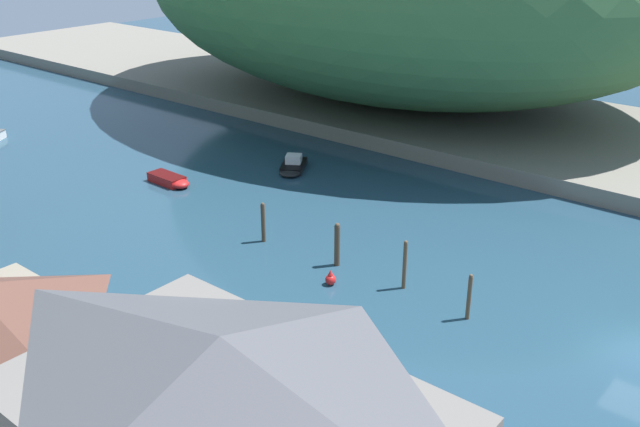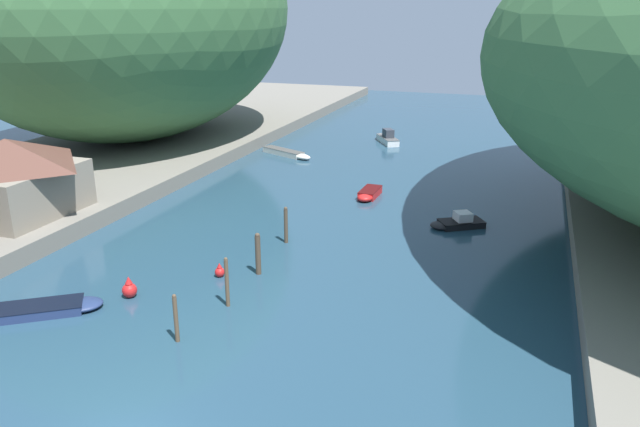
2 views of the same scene
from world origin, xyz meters
The scene contains 15 objects.
water_surface centered at (0.00, 30.00, 0.00)m, with size 130.00×130.00×0.00m, color #234256.
left_bank centered at (-26.12, 30.00, 0.60)m, with size 22.00×120.00×1.21m.
hillside_left centered at (-27.22, 41.09, 14.19)m, with size 29.97×41.95×25.96m.
boathouse_shed centered at (-20.11, 16.66, 3.85)m, with size 7.64×8.29×5.10m.
boat_small_dinghy centered at (7.81, 27.01, 0.32)m, with size 3.98×3.27×1.04m.
boat_moored_right centered at (-10.94, 42.92, 0.28)m, with size 6.23×3.76×0.56m.
boat_cabin_cruiser centered at (-9.54, 7.80, 0.24)m, with size 5.10×4.25×0.49m.
boat_open_rowboat centered at (0.35, 31.66, 0.30)m, with size 1.36×3.53×0.61m.
boat_yellow_tender centered at (-3.15, 52.59, 0.49)m, with size 3.81×5.15×1.60m.
mooring_post_nearest centered at (-2.18, 7.34, 1.18)m, with size 0.20×0.20×2.36m.
mooring_post_second centered at (-1.63, 11.25, 1.33)m, with size 0.21×0.21×2.66m.
mooring_post_middle centered at (-1.80, 15.39, 1.24)m, with size 0.31×0.31×2.47m.
mooring_post_fourth centered at (-2.16, 20.46, 1.21)m, with size 0.25×0.25×2.41m.
channel_buoy_near centered at (-6.93, 10.49, 0.45)m, with size 0.78×0.78×1.16m.
channel_buoy_far centered at (-3.70, 14.32, 0.33)m, with size 0.56×0.56×0.84m.
Camera 2 is at (12.06, -14.17, 14.52)m, focal length 35.00 mm.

